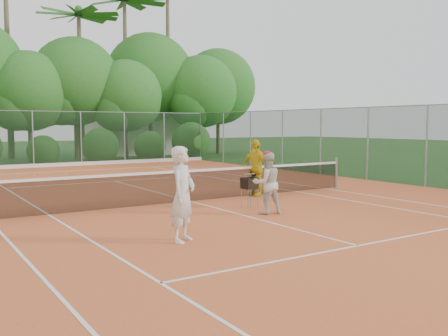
# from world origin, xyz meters

# --- Properties ---
(ground) EXTENTS (120.00, 120.00, 0.00)m
(ground) POSITION_xyz_m (0.00, 0.00, 0.00)
(ground) COLOR #21491A
(ground) RESTS_ON ground
(clay_court) EXTENTS (18.00, 36.00, 0.02)m
(clay_court) POSITION_xyz_m (0.00, 0.00, 0.01)
(clay_court) COLOR #D26330
(clay_court) RESTS_ON ground
(club_building) EXTENTS (8.00, 5.00, 3.00)m
(club_building) POSITION_xyz_m (9.00, 24.00, 1.50)
(club_building) COLOR beige
(club_building) RESTS_ON ground
(tennis_net) EXTENTS (11.97, 0.10, 1.10)m
(tennis_net) POSITION_xyz_m (0.00, 0.00, 0.53)
(tennis_net) COLOR gray
(tennis_net) RESTS_ON clay_court
(player_white) EXTENTS (0.81, 0.77, 1.87)m
(player_white) POSITION_xyz_m (-2.62, -4.31, 0.96)
(player_white) COLOR silver
(player_white) RESTS_ON clay_court
(player_center_grp) EXTENTS (0.88, 0.74, 1.62)m
(player_center_grp) POSITION_xyz_m (0.64, -2.77, 0.82)
(player_center_grp) COLOR beige
(player_center_grp) RESTS_ON clay_court
(player_yellow) EXTENTS (0.69, 1.14, 1.81)m
(player_yellow) POSITION_xyz_m (2.31, -0.00, 0.93)
(player_yellow) COLOR gold
(player_yellow) RESTS_ON clay_court
(ball_hopper) EXTENTS (0.36, 0.36, 0.83)m
(ball_hopper) POSITION_xyz_m (0.84, -1.72, 0.68)
(ball_hopper) COLOR gray
(ball_hopper) RESTS_ON clay_court
(stray_ball_a) EXTENTS (0.07, 0.07, 0.07)m
(stray_ball_a) POSITION_xyz_m (-0.85, 10.40, 0.05)
(stray_ball_a) COLOR #C2D932
(stray_ball_a) RESTS_ON clay_court
(stray_ball_b) EXTENTS (0.07, 0.07, 0.07)m
(stray_ball_b) POSITION_xyz_m (-2.30, 10.21, 0.05)
(stray_ball_b) COLOR #C4D732
(stray_ball_b) RESTS_ON clay_court
(stray_ball_c) EXTENTS (0.07, 0.07, 0.07)m
(stray_ball_c) POSITION_xyz_m (3.97, 10.32, 0.05)
(stray_ball_c) COLOR #C0DD33
(stray_ball_c) RESTS_ON clay_court
(court_markings) EXTENTS (11.03, 23.83, 0.01)m
(court_markings) POSITION_xyz_m (0.00, 0.00, 0.02)
(court_markings) COLOR white
(court_markings) RESTS_ON clay_court
(fence_back) EXTENTS (18.07, 0.07, 3.00)m
(fence_back) POSITION_xyz_m (0.00, 15.00, 1.52)
(fence_back) COLOR #19381E
(fence_back) RESTS_ON clay_court
(fence_right) EXTENTS (0.07, 33.07, 3.00)m
(fence_right) POSITION_xyz_m (9.00, -1.50, 1.52)
(fence_right) COLOR #19381E
(fence_right) RESTS_ON clay_court
(tropical_treeline) EXTENTS (32.10, 8.49, 15.03)m
(tropical_treeline) POSITION_xyz_m (1.43, 20.22, 5.11)
(tropical_treeline) COLOR brown
(tropical_treeline) RESTS_ON ground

